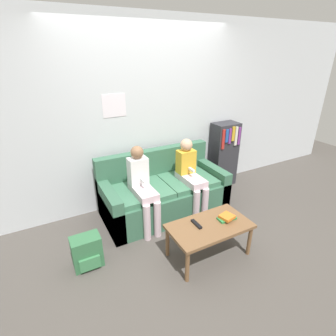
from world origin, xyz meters
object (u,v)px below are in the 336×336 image
(tv_remote, at_px, (196,224))
(person_left, at_px, (142,185))
(couch, at_px, (163,193))
(person_right, at_px, (191,174))
(bookshelf, at_px, (224,154))
(backpack, at_px, (87,252))
(coffee_table, at_px, (210,229))

(tv_remote, bearing_deg, person_left, 111.39)
(couch, distance_m, person_right, 0.49)
(couch, distance_m, tv_remote, 0.98)
(couch, distance_m, person_left, 0.54)
(bookshelf, height_order, backpack, bookshelf)
(couch, xyz_separation_m, backpack, (-1.21, -0.56, -0.11))
(coffee_table, xyz_separation_m, backpack, (-1.24, 0.48, -0.18))
(coffee_table, distance_m, tv_remote, 0.16)
(coffee_table, height_order, person_left, person_left)
(bookshelf, relative_size, backpack, 2.96)
(person_right, bearing_deg, bookshelf, 27.05)
(tv_remote, bearing_deg, backpack, 160.13)
(person_left, height_order, person_right, person_left)
(person_right, bearing_deg, coffee_table, -108.55)
(person_left, xyz_separation_m, person_right, (0.71, -0.00, -0.01))
(couch, xyz_separation_m, person_left, (-0.39, -0.20, 0.32))
(person_left, relative_size, person_right, 1.02)
(couch, xyz_separation_m, coffee_table, (0.04, -1.04, 0.07))
(person_right, xyz_separation_m, bookshelf, (0.98, 0.50, -0.06))
(person_left, height_order, bookshelf, person_left)
(person_left, bearing_deg, couch, 26.53)
(couch, relative_size, tv_remote, 10.08)
(person_left, xyz_separation_m, backpack, (-0.81, -0.37, -0.43))
(coffee_table, relative_size, tv_remote, 5.31)
(couch, bearing_deg, person_left, -153.47)
(coffee_table, xyz_separation_m, person_right, (0.28, 0.84, 0.24))
(couch, distance_m, coffee_table, 1.04)
(person_left, relative_size, bookshelf, 1.01)
(coffee_table, xyz_separation_m, person_left, (-0.43, 0.84, 0.25))
(person_right, relative_size, backpack, 2.93)
(person_right, distance_m, tv_remote, 0.89)
(coffee_table, bearing_deg, person_left, 116.97)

